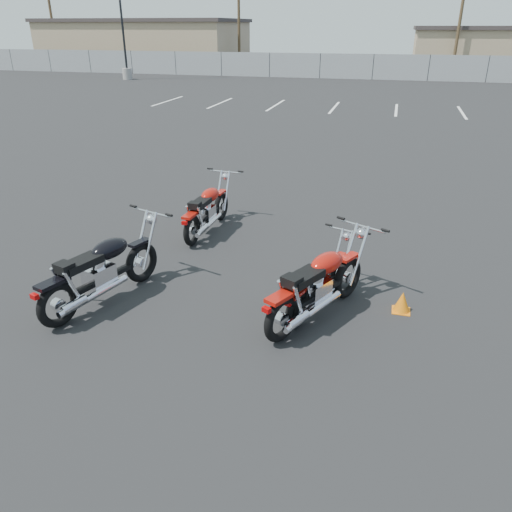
% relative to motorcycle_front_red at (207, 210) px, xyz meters
% --- Properties ---
extents(ground, '(120.00, 120.00, 0.00)m').
position_rel_motorcycle_front_red_xyz_m(ground, '(1.38, -2.82, -0.46)').
color(ground, black).
rests_on(ground, ground).
extents(motorcycle_front_red, '(0.80, 2.07, 1.01)m').
position_rel_motorcycle_front_red_xyz_m(motorcycle_front_red, '(0.00, 0.00, 0.00)').
color(motorcycle_front_red, black).
rests_on(motorcycle_front_red, ground).
extents(motorcycle_second_black, '(1.16, 2.27, 1.12)m').
position_rel_motorcycle_front_red_xyz_m(motorcycle_second_black, '(-0.51, -3.00, 0.05)').
color(motorcycle_second_black, black).
rests_on(motorcycle_second_black, ground).
extents(motorcycle_third_red, '(1.43, 2.17, 1.10)m').
position_rel_motorcycle_front_red_xyz_m(motorcycle_third_red, '(2.57, -2.61, 0.04)').
color(motorcycle_third_red, black).
rests_on(motorcycle_third_red, ground).
extents(motorcycle_rear_red, '(0.97, 1.88, 0.93)m').
position_rel_motorcycle_front_red_xyz_m(motorcycle_rear_red, '(2.55, -2.34, -0.04)').
color(motorcycle_rear_red, black).
rests_on(motorcycle_rear_red, ground).
extents(training_cone_far, '(0.25, 0.25, 0.30)m').
position_rel_motorcycle_front_red_xyz_m(training_cone_far, '(3.72, -2.13, -0.31)').
color(training_cone_far, orange).
rests_on(training_cone_far, ground).
extents(light_pole_west, '(0.80, 0.70, 11.47)m').
position_rel_motorcycle_front_red_xyz_m(light_pole_west, '(-16.51, 27.39, 2.62)').
color(light_pole_west, gray).
rests_on(light_pole_west, ground).
extents(chainlink_fence, '(80.06, 0.06, 1.80)m').
position_rel_motorcycle_front_red_xyz_m(chainlink_fence, '(1.38, 32.18, 0.44)').
color(chainlink_fence, gray).
rests_on(chainlink_fence, ground).
extents(tan_building_west, '(18.40, 10.40, 4.30)m').
position_rel_motorcycle_front_red_xyz_m(tan_building_west, '(-20.62, 39.18, 1.70)').
color(tan_building_west, tan).
rests_on(tan_building_west, ground).
extents(tan_building_east, '(14.40, 9.40, 3.70)m').
position_rel_motorcycle_front_red_xyz_m(tan_building_east, '(11.38, 41.18, 1.40)').
color(tan_building_east, tan).
rests_on(tan_building_east, ground).
extents(utility_pole_a, '(1.80, 0.24, 9.00)m').
position_rel_motorcycle_front_red_xyz_m(utility_pole_a, '(-28.62, 36.18, 4.22)').
color(utility_pole_a, '#41301E').
rests_on(utility_pole_a, ground).
extents(utility_pole_b, '(1.80, 0.24, 9.00)m').
position_rel_motorcycle_front_red_xyz_m(utility_pole_b, '(-10.62, 37.18, 4.22)').
color(utility_pole_b, '#41301E').
rests_on(utility_pole_b, ground).
extents(utility_pole_c, '(1.80, 0.24, 9.00)m').
position_rel_motorcycle_front_red_xyz_m(utility_pole_c, '(7.38, 36.18, 4.22)').
color(utility_pole_c, '#41301E').
rests_on(utility_pole_c, ground).
extents(parking_line_stripes, '(15.12, 4.00, 0.01)m').
position_rel_motorcycle_front_red_xyz_m(parking_line_stripes, '(-1.12, 17.18, -0.46)').
color(parking_line_stripes, silver).
rests_on(parking_line_stripes, ground).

